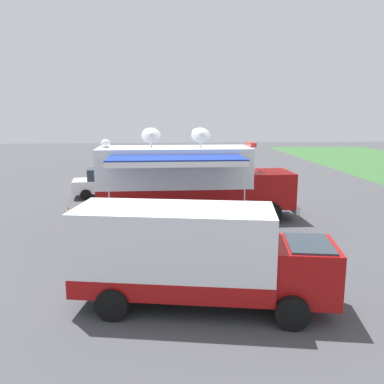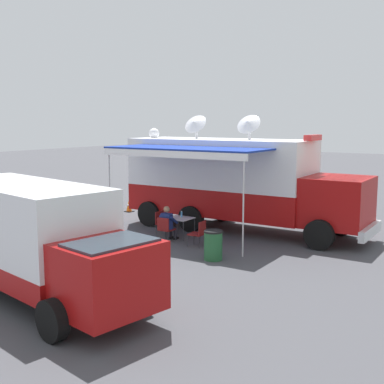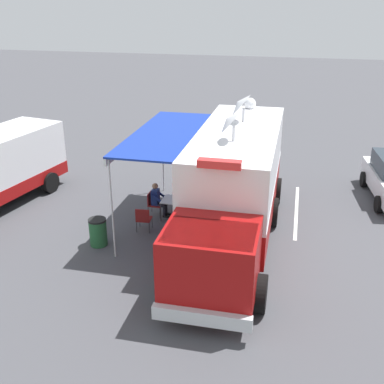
{
  "view_description": "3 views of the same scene",
  "coord_description": "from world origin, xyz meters",
  "px_view_note": "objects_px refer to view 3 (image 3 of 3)",
  "views": [
    {
      "loc": [
        19.62,
        -0.63,
        5.17
      ],
      "look_at": [
        1.86,
        0.71,
        1.69
      ],
      "focal_mm": 38.67,
      "sensor_mm": 36.0,
      "label": 1
    },
    {
      "loc": [
        16.77,
        9.61,
        4.18
      ],
      "look_at": [
        1.98,
        -0.02,
        1.66
      ],
      "focal_mm": 46.38,
      "sensor_mm": 36.0,
      "label": 2
    },
    {
      "loc": [
        -1.85,
        14.59,
        7.47
      ],
      "look_at": [
        1.5,
        0.18,
        1.29
      ],
      "focal_mm": 44.19,
      "sensor_mm": 36.0,
      "label": 3
    }
  ],
  "objects_px": {
    "water_bottle": "(178,196)",
    "folding_chair_at_table": "(153,202)",
    "folding_table": "(173,201)",
    "command_truck": "(233,184)",
    "traffic_cone": "(268,171)",
    "folding_chair_beside_table": "(180,196)",
    "trash_bin": "(98,232)",
    "folding_chair_spare_by_truck": "(143,218)",
    "seated_responder": "(158,199)"
  },
  "relations": [
    {
      "from": "seated_responder",
      "to": "trash_bin",
      "type": "xyz_separation_m",
      "value": [
        1.23,
        2.57,
        -0.2
      ]
    },
    {
      "from": "folding_chair_beside_table",
      "to": "folding_chair_spare_by_truck",
      "type": "distance_m",
      "value": 2.23
    },
    {
      "from": "command_truck",
      "to": "folding_chair_at_table",
      "type": "xyz_separation_m",
      "value": [
        3.07,
        -1.16,
        -1.43
      ]
    },
    {
      "from": "folding_chair_beside_table",
      "to": "traffic_cone",
      "type": "bearing_deg",
      "value": -125.85
    },
    {
      "from": "trash_bin",
      "to": "folding_chair_spare_by_truck",
      "type": "bearing_deg",
      "value": -132.76
    },
    {
      "from": "folding_table",
      "to": "folding_chair_at_table",
      "type": "bearing_deg",
      "value": -7.29
    },
    {
      "from": "folding_chair_spare_by_truck",
      "to": "traffic_cone",
      "type": "distance_m",
      "value": 7.24
    },
    {
      "from": "folding_chair_beside_table",
      "to": "folding_chair_at_table",
      "type": "bearing_deg",
      "value": 41.92
    },
    {
      "from": "folding_chair_at_table",
      "to": "seated_responder",
      "type": "distance_m",
      "value": 0.23
    },
    {
      "from": "folding_table",
      "to": "water_bottle",
      "type": "bearing_deg",
      "value": -158.35
    },
    {
      "from": "folding_chair_at_table",
      "to": "water_bottle",
      "type": "bearing_deg",
      "value": 177.8
    },
    {
      "from": "command_truck",
      "to": "folding_table",
      "type": "height_order",
      "value": "command_truck"
    },
    {
      "from": "folding_chair_spare_by_truck",
      "to": "seated_responder",
      "type": "height_order",
      "value": "seated_responder"
    },
    {
      "from": "traffic_cone",
      "to": "water_bottle",
      "type": "bearing_deg",
      "value": 59.89
    },
    {
      "from": "folding_table",
      "to": "folding_chair_beside_table",
      "type": "relative_size",
      "value": 0.93
    },
    {
      "from": "water_bottle",
      "to": "folding_chair_at_table",
      "type": "bearing_deg",
      "value": -2.2
    },
    {
      "from": "folding_chair_beside_table",
      "to": "trash_bin",
      "type": "bearing_deg",
      "value": 60.53
    },
    {
      "from": "folding_chair_beside_table",
      "to": "seated_responder",
      "type": "height_order",
      "value": "seated_responder"
    },
    {
      "from": "folding_table",
      "to": "seated_responder",
      "type": "xyz_separation_m",
      "value": [
        0.61,
        -0.1,
        -0.02
      ]
    },
    {
      "from": "folding_chair_beside_table",
      "to": "seated_responder",
      "type": "relative_size",
      "value": 0.7
    },
    {
      "from": "folding_chair_at_table",
      "to": "folding_chair_beside_table",
      "type": "relative_size",
      "value": 1.0
    },
    {
      "from": "folding_table",
      "to": "traffic_cone",
      "type": "bearing_deg",
      "value": -121.19
    },
    {
      "from": "water_bottle",
      "to": "folding_chair_at_table",
      "type": "distance_m",
      "value": 1.02
    },
    {
      "from": "folding_chair_beside_table",
      "to": "traffic_cone",
      "type": "relative_size",
      "value": 1.5
    },
    {
      "from": "command_truck",
      "to": "water_bottle",
      "type": "xyz_separation_m",
      "value": [
        2.1,
        -1.12,
        -1.11
      ]
    },
    {
      "from": "water_bottle",
      "to": "folding_chair_spare_by_truck",
      "type": "xyz_separation_m",
      "value": [
        0.88,
        1.31,
        -0.32
      ]
    },
    {
      "from": "command_truck",
      "to": "folding_chair_at_table",
      "type": "bearing_deg",
      "value": -20.67
    },
    {
      "from": "water_bottle",
      "to": "folding_chair_at_table",
      "type": "relative_size",
      "value": 0.26
    },
    {
      "from": "water_bottle",
      "to": "seated_responder",
      "type": "distance_m",
      "value": 0.8
    },
    {
      "from": "water_bottle",
      "to": "traffic_cone",
      "type": "relative_size",
      "value": 0.39
    },
    {
      "from": "folding_table",
      "to": "trash_bin",
      "type": "relative_size",
      "value": 0.88
    },
    {
      "from": "command_truck",
      "to": "seated_responder",
      "type": "height_order",
      "value": "command_truck"
    },
    {
      "from": "folding_table",
      "to": "trash_bin",
      "type": "xyz_separation_m",
      "value": [
        1.84,
        2.46,
        -0.22
      ]
    },
    {
      "from": "folding_chair_spare_by_truck",
      "to": "trash_bin",
      "type": "xyz_separation_m",
      "value": [
        1.12,
        1.22,
        -0.06
      ]
    },
    {
      "from": "water_bottle",
      "to": "folding_chair_spare_by_truck",
      "type": "distance_m",
      "value": 1.61
    },
    {
      "from": "water_bottle",
      "to": "seated_responder",
      "type": "xyz_separation_m",
      "value": [
        0.78,
        -0.04,
        -0.18
      ]
    },
    {
      "from": "folding_table",
      "to": "command_truck",
      "type": "bearing_deg",
      "value": 155.05
    },
    {
      "from": "folding_table",
      "to": "folding_chair_at_table",
      "type": "height_order",
      "value": "folding_chair_at_table"
    },
    {
      "from": "folding_table",
      "to": "water_bottle",
      "type": "height_order",
      "value": "water_bottle"
    },
    {
      "from": "folding_chair_at_table",
      "to": "folding_chair_beside_table",
      "type": "bearing_deg",
      "value": -138.08
    },
    {
      "from": "folding_table",
      "to": "folding_chair_beside_table",
      "type": "height_order",
      "value": "folding_chair_beside_table"
    },
    {
      "from": "folding_table",
      "to": "traffic_cone",
      "type": "distance_m",
      "value": 5.81
    },
    {
      "from": "trash_bin",
      "to": "folding_chair_beside_table",
      "type": "bearing_deg",
      "value": -119.47
    },
    {
      "from": "folding_chair_beside_table",
      "to": "traffic_cone",
      "type": "height_order",
      "value": "folding_chair_beside_table"
    },
    {
      "from": "trash_bin",
      "to": "command_truck",
      "type": "bearing_deg",
      "value": -161.08
    },
    {
      "from": "water_bottle",
      "to": "trash_bin",
      "type": "height_order",
      "value": "water_bottle"
    },
    {
      "from": "water_bottle",
      "to": "folding_chair_beside_table",
      "type": "xyz_separation_m",
      "value": [
        0.13,
        -0.78,
        -0.32
      ]
    },
    {
      "from": "water_bottle",
      "to": "folding_chair_at_table",
      "type": "height_order",
      "value": "water_bottle"
    },
    {
      "from": "command_truck",
      "to": "folding_chair_at_table",
      "type": "relative_size",
      "value": 10.92
    },
    {
      "from": "water_bottle",
      "to": "folding_table",
      "type": "bearing_deg",
      "value": 21.65
    }
  ]
}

